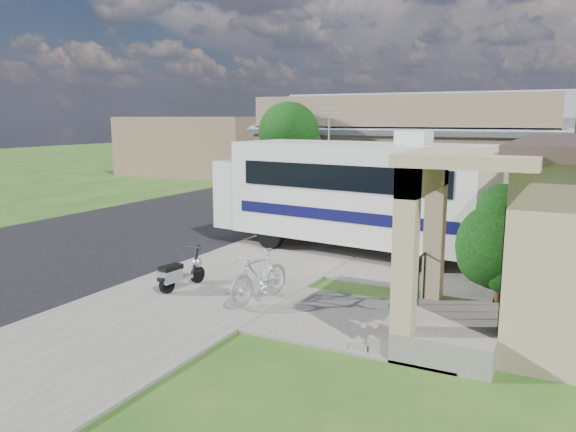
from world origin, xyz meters
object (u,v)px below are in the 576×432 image
at_px(bicycle, 259,279).
at_px(pickup_truck, 285,183).
at_px(shrub, 505,242).
at_px(motorhome, 350,191).
at_px(van, 330,169).
at_px(scooter, 179,273).
at_px(garden_hose, 397,311).

height_order(bicycle, pickup_truck, pickup_truck).
bearing_deg(shrub, motorhome, 148.11).
relative_size(motorhome, shrub, 3.29).
xyz_separation_m(pickup_truck, van, (-0.31, 6.28, 0.17)).
distance_m(bicycle, van, 21.65).
relative_size(scooter, garden_hose, 3.60).
bearing_deg(shrub, van, 123.05).
height_order(scooter, garden_hose, scooter).
distance_m(shrub, pickup_truck, 16.26).
relative_size(shrub, garden_hose, 6.55).
xyz_separation_m(motorhome, pickup_truck, (-6.70, 8.75, -1.03)).
height_order(bicycle, van, van).
distance_m(bicycle, pickup_truck, 15.71).
distance_m(shrub, bicycle, 5.32).
xyz_separation_m(shrub, pickup_truck, (-11.34, 11.64, -0.53)).
relative_size(motorhome, garden_hose, 21.53).
bearing_deg(bicycle, scooter, -167.58).
relative_size(shrub, pickup_truck, 0.45).
bearing_deg(pickup_truck, scooter, 110.87).
bearing_deg(scooter, bicycle, 9.02).
distance_m(motorhome, bicycle, 5.58).
distance_m(scooter, bicycle, 2.07).
xyz_separation_m(scooter, pickup_truck, (-4.67, 14.26, 0.36)).
height_order(shrub, pickup_truck, shrub).
height_order(shrub, van, shrub).
bearing_deg(scooter, shrub, 28.44).
distance_m(motorhome, scooter, 6.03).
height_order(van, garden_hose, van).
height_order(bicycle, garden_hose, bicycle).
bearing_deg(motorhome, pickup_truck, 133.81).
xyz_separation_m(shrub, scooter, (-6.67, -2.62, -0.89)).
relative_size(shrub, scooter, 1.82).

